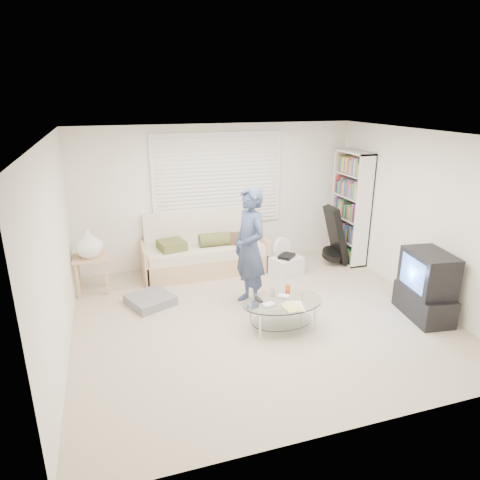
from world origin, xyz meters
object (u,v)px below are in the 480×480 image
object	(u,v)px
futon_sofa	(204,253)
bookshelf	(350,208)
tv_unit	(426,286)
coffee_table	(282,307)

from	to	relation	value
futon_sofa	bookshelf	distance (m)	2.78
tv_unit	futon_sofa	bearing A→B (deg)	135.33
tv_unit	coffee_table	xyz separation A→B (m)	(-2.02, 0.28, -0.14)
futon_sofa	bookshelf	world-z (taller)	bookshelf
futon_sofa	tv_unit	world-z (taller)	futon_sofa
bookshelf	tv_unit	world-z (taller)	bookshelf
futon_sofa	coffee_table	xyz separation A→B (m)	(0.53, -2.25, -0.02)
bookshelf	tv_unit	xyz separation A→B (m)	(-0.12, -2.25, -0.55)
futon_sofa	coffee_table	size ratio (longest dim) A/B	1.93
coffee_table	bookshelf	bearing A→B (deg)	42.51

